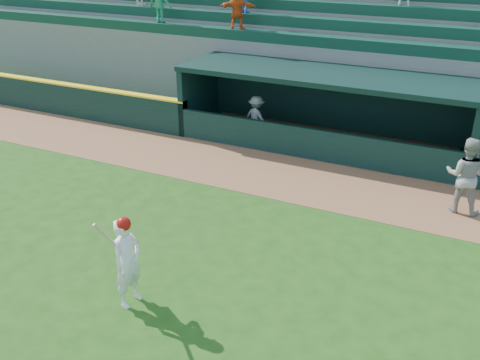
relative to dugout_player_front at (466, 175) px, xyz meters
The scene contains 9 objects.
ground 6.78m from the dugout_player_front, 133.03° to the right, with size 120.00×120.00×0.00m, color #204912.
warning_track 4.68m from the dugout_player_front, behind, with size 40.00×3.00×0.01m, color brown.
field_wall_left 16.91m from the dugout_player_front, behind, with size 15.50×0.30×1.20m, color black.
wall_stripe_left 16.91m from the dugout_player_front, behind, with size 15.50×0.32×0.06m, color yellow.
dugout_player_front is the anchor object (origin of this frame).
dugout_player_inside 7.30m from the dugout_player_front, 159.47° to the left, with size 0.96×0.55×1.48m, color #A9A9A3.
dugout 5.54m from the dugout_player_front, 145.89° to the left, with size 9.40×2.80×2.46m.
stands 9.06m from the dugout_player_front, 121.10° to the left, with size 34.50×6.28×7.07m.
batter_at_plate 8.49m from the dugout_player_front, 128.09° to the right, with size 0.58×0.79×1.86m.
Camera 1 is at (4.86, -8.31, 6.42)m, focal length 40.00 mm.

